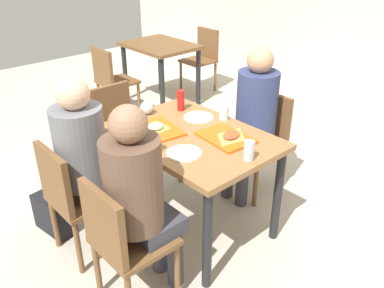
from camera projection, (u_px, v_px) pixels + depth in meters
name	position (u px, v px, depth m)	size (l,w,h in m)	color
ground_plane	(192.00, 224.00, 3.09)	(10.00, 10.00, 0.02)	#B2AD9E
main_table	(192.00, 148.00, 2.78)	(1.14, 0.80, 0.77)	olive
chair_near_left	(72.00, 194.00, 2.58)	(0.40, 0.40, 0.84)	brown
chair_near_right	(121.00, 239.00, 2.21)	(0.40, 0.40, 0.84)	brown
chair_far_side	(262.00, 136.00, 3.33)	(0.40, 0.40, 0.84)	brown
chair_left_end	(118.00, 127.00, 3.49)	(0.40, 0.40, 0.84)	brown
person_in_red	(87.00, 154.00, 2.55)	(0.32, 0.42, 1.25)	#383842
person_in_brown_jacket	(139.00, 192.00, 2.18)	(0.32, 0.42, 1.25)	#383842
person_far_side	(253.00, 113.00, 3.13)	(0.32, 0.42, 1.25)	#383842
tray_red_near	(158.00, 130.00, 2.78)	(0.36, 0.26, 0.02)	#D85914
tray_red_far	(226.00, 137.00, 2.67)	(0.36, 0.26, 0.02)	#D85914
paper_plate_center	(199.00, 117.00, 2.97)	(0.22, 0.22, 0.01)	white
paper_plate_near_edge	(184.00, 153.00, 2.49)	(0.22, 0.22, 0.01)	white
pizza_slice_a	(155.00, 127.00, 2.77)	(0.24, 0.24, 0.02)	#C68C47
pizza_slice_b	(231.00, 136.00, 2.65)	(0.21, 0.25, 0.02)	#C68C47
plastic_cup_a	(224.00, 113.00, 2.93)	(0.07, 0.07, 0.10)	white
plastic_cup_b	(154.00, 145.00, 2.49)	(0.07, 0.07, 0.10)	white
soda_can	(249.00, 151.00, 2.40)	(0.07, 0.07, 0.12)	#B7BCC6
condiment_bottle	(181.00, 100.00, 3.07)	(0.06, 0.06, 0.16)	red
foil_bundle	(147.00, 108.00, 3.01)	(0.10, 0.10, 0.10)	silver
handbag	(54.00, 214.00, 2.96)	(0.32, 0.16, 0.28)	black
background_table	(160.00, 54.00, 5.03)	(0.90, 0.70, 0.77)	brown
background_chair_near	(111.00, 78.00, 4.66)	(0.40, 0.40, 0.84)	brown
background_chair_far	(203.00, 55.00, 5.53)	(0.40, 0.40, 0.84)	brown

